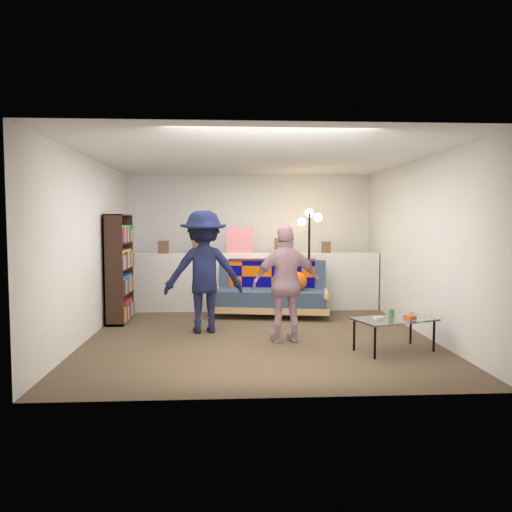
{
  "coord_description": "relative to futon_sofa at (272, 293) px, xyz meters",
  "views": [
    {
      "loc": [
        -0.42,
        -6.77,
        1.55
      ],
      "look_at": [
        0.0,
        0.4,
        1.05
      ],
      "focal_mm": 35.0,
      "sensor_mm": 36.0,
      "label": 1
    }
  ],
  "objects": [
    {
      "name": "ground",
      "position": [
        -0.31,
        -1.35,
        -0.38
      ],
      "size": [
        5.0,
        5.0,
        0.0
      ],
      "primitive_type": "plane",
      "color": "brown",
      "rests_on": "ground"
    },
    {
      "name": "room_shell",
      "position": [
        -0.31,
        -0.88,
        1.29
      ],
      "size": [
        4.6,
        5.05,
        2.45
      ],
      "color": "silver",
      "rests_on": "ground"
    },
    {
      "name": "half_wall_ledge",
      "position": [
        -0.31,
        0.45,
        0.12
      ],
      "size": [
        4.45,
        0.15,
        1.0
      ],
      "primitive_type": "cube",
      "color": "silver",
      "rests_on": "ground"
    },
    {
      "name": "ledge_decor",
      "position": [
        -0.54,
        0.43,
        0.8
      ],
      "size": [
        2.97,
        0.02,
        0.45
      ],
      "color": "brown",
      "rests_on": "half_wall_ledge"
    },
    {
      "name": "futon_sofa",
      "position": [
        0.0,
        0.0,
        0.0
      ],
      "size": [
        2.01,
        1.2,
        0.81
      ],
      "color": "tan",
      "rests_on": "ground"
    },
    {
      "name": "bookshelf",
      "position": [
        -2.39,
        -0.36,
        0.39
      ],
      "size": [
        0.28,
        0.83,
        1.66
      ],
      "color": "black",
      "rests_on": "ground"
    },
    {
      "name": "coffee_table",
      "position": [
        1.26,
        -2.34,
        -0.01
      ],
      "size": [
        1.06,
        0.8,
        0.49
      ],
      "color": "black",
      "rests_on": "ground"
    },
    {
      "name": "floor_lamp",
      "position": [
        0.66,
        0.27,
        0.87
      ],
      "size": [
        0.4,
        0.31,
        1.76
      ],
      "color": "black",
      "rests_on": "ground"
    },
    {
      "name": "person_left",
      "position": [
        -1.06,
        -1.17,
        0.47
      ],
      "size": [
        1.18,
        0.78,
        1.7
      ],
      "primitive_type": "imported",
      "rotation": [
        0.0,
        0.0,
        3.28
      ],
      "color": "black",
      "rests_on": "ground"
    },
    {
      "name": "person_right",
      "position": [
        0.03,
        -1.81,
        0.37
      ],
      "size": [
        0.92,
        0.47,
        1.5
      ],
      "primitive_type": "imported",
      "rotation": [
        0.0,
        0.0,
        3.26
      ],
      "color": "pink",
      "rests_on": "ground"
    }
  ]
}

